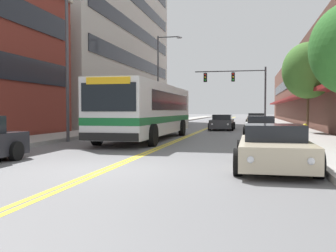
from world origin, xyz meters
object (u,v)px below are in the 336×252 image
at_px(car_dark_grey_moving_lead, 222,123).
at_px(fire_hydrant, 305,134).
at_px(city_bus, 149,109).
at_px(car_navy_parked_left_near, 162,121).
at_px(street_lamp_left_near, 72,53).
at_px(street_lamp_left_far, 161,73).
at_px(car_champagne_parked_right_foreground, 274,148).
at_px(car_beige_parked_right_mid, 256,120).
at_px(street_tree_right_mid, 308,70).
at_px(car_black_parked_left_far, 175,119).
at_px(car_white_parked_right_far, 261,126).
at_px(traffic_signal_mast, 239,84).

bearing_deg(car_dark_grey_moving_lead, fire_hydrant, -73.37).
relative_size(city_bus, car_navy_parked_left_near, 2.73).
height_order(street_lamp_left_near, street_lamp_left_far, street_lamp_left_far).
distance_m(car_champagne_parked_right_foreground, car_beige_parked_right_mid, 31.09).
height_order(car_navy_parked_left_near, car_beige_parked_right_mid, car_beige_parked_right_mid).
bearing_deg(fire_hydrant, car_beige_parked_right_mid, 93.54).
xyz_separation_m(city_bus, street_lamp_left_near, (-3.28, -2.56, 2.80)).
height_order(car_beige_parked_right_mid, street_tree_right_mid, street_tree_right_mid).
height_order(car_dark_grey_moving_lead, street_lamp_left_near, street_lamp_left_near).
distance_m(car_black_parked_left_far, street_lamp_left_far, 6.17).
xyz_separation_m(car_navy_parked_left_near, car_white_parked_right_far, (8.66, -9.70, -0.01)).
relative_size(car_white_parked_right_far, car_dark_grey_moving_lead, 0.94).
relative_size(car_black_parked_left_far, car_dark_grey_moving_lead, 1.01).
xyz_separation_m(city_bus, traffic_signal_mast, (4.41, 18.43, 2.60)).
bearing_deg(traffic_signal_mast, car_white_parked_right_far, -83.05).
bearing_deg(street_lamp_left_near, car_black_parked_left_far, 88.49).
height_order(street_lamp_left_near, street_tree_right_mid, street_lamp_left_near).
bearing_deg(street_lamp_left_far, traffic_signal_mast, 14.19).
xyz_separation_m(city_bus, car_champagne_parked_right_foreground, (6.14, -9.50, -1.10)).
height_order(car_white_parked_right_far, street_tree_right_mid, street_tree_right_mid).
bearing_deg(street_tree_right_mid, street_lamp_left_near, -146.51).
bearing_deg(city_bus, street_lamp_left_far, 101.09).
bearing_deg(street_lamp_left_far, car_champagne_parked_right_foreground, -70.18).
relative_size(car_navy_parked_left_near, street_lamp_left_near, 0.58).
bearing_deg(car_white_parked_right_far, car_champagne_parked_right_foreground, -90.02).
bearing_deg(street_lamp_left_near, street_lamp_left_far, 89.86).
height_order(car_beige_parked_right_mid, fire_hydrant, car_beige_parked_right_mid).
bearing_deg(car_white_parked_right_far, street_lamp_left_near, -144.33).
relative_size(car_black_parked_left_far, car_beige_parked_right_mid, 0.99).
bearing_deg(car_navy_parked_left_near, traffic_signal_mast, 33.17).
relative_size(car_white_parked_right_far, street_lamp_left_far, 0.50).
height_order(car_beige_parked_right_mid, street_lamp_left_far, street_lamp_left_far).
bearing_deg(car_dark_grey_moving_lead, street_lamp_left_near, -115.47).
bearing_deg(car_beige_parked_right_mid, fire_hydrant, -86.46).
relative_size(car_black_parked_left_far, car_white_parked_right_far, 1.08).
bearing_deg(car_black_parked_left_far, fire_hydrant, -66.86).
bearing_deg(car_beige_parked_right_mid, car_dark_grey_moving_lead, -105.39).
relative_size(car_navy_parked_left_near, fire_hydrant, 5.05).
relative_size(city_bus, street_tree_right_mid, 2.05).
relative_size(car_white_parked_right_far, street_lamp_left_near, 0.60).
bearing_deg(city_bus, car_white_parked_right_far, 34.39).
bearing_deg(car_white_parked_right_far, car_dark_grey_moving_lead, 112.77).
distance_m(car_dark_grey_moving_lead, traffic_signal_mast, 8.27).
distance_m(city_bus, car_champagne_parked_right_foreground, 11.36).
height_order(car_black_parked_left_far, car_white_parked_right_far, car_black_parked_left_far).
xyz_separation_m(car_black_parked_left_far, car_beige_parked_right_mid, (8.79, 1.14, 0.01)).
xyz_separation_m(car_black_parked_left_far, traffic_signal_mast, (7.08, -2.02, 3.66)).
bearing_deg(city_bus, fire_hydrant, -26.21).
bearing_deg(car_black_parked_left_far, car_navy_parked_left_near, -88.68).
bearing_deg(street_tree_right_mid, car_navy_parked_left_near, 144.73).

